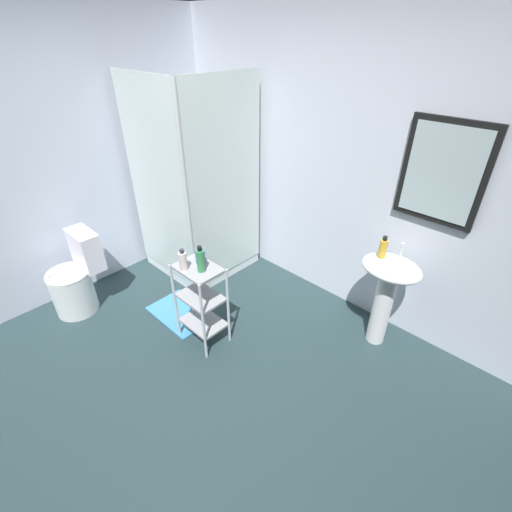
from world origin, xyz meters
The scene contains 13 objects.
ground_plane centered at (0.00, 0.00, -0.01)m, with size 4.20×4.20×0.02m, color #24373A.
wall_back centered at (0.01, 1.85, 1.25)m, with size 4.20×0.14×2.50m.
wall_left centered at (-1.85, 0.00, 1.25)m, with size 0.10×4.20×2.50m, color silver.
shower_stall centered at (-1.18, 1.18, 0.46)m, with size 0.92×0.92×2.00m.
pedestal_sink centered at (0.76, 1.52, 0.58)m, with size 0.46×0.37×0.81m.
sink_faucet centered at (0.76, 1.64, 0.86)m, with size 0.03×0.03×0.10m, color silver.
toilet centered at (-1.48, -0.03, 0.31)m, with size 0.37×0.49×0.76m.
storage_cart centered at (-0.31, 0.51, 0.44)m, with size 0.38×0.28×0.74m.
hand_soap_bottle centered at (0.67, 1.51, 0.89)m, with size 0.06×0.06×0.17m.
body_wash_bottle_green centered at (-0.26, 0.50, 0.84)m, with size 0.06×0.06×0.22m.
lotion_bottle_white centered at (-0.37, 0.42, 0.82)m, with size 0.06×0.06×0.18m.
rinse_cup centered at (-0.35, 0.57, 0.79)m, with size 0.07×0.07×0.11m, color #3870B2.
bath_mat centered at (-0.72, 0.55, 0.01)m, with size 0.60×0.40×0.02m, color teal.
Camera 1 is at (1.59, -0.83, 2.30)m, focal length 25.40 mm.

